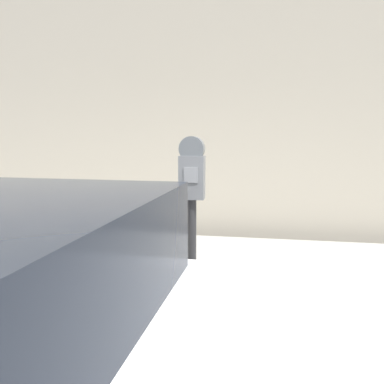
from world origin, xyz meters
The scene contains 3 objects.
sidewalk centered at (0.00, 2.20, 0.07)m, with size 24.00×2.80×0.14m.
building_facade centered at (0.00, 4.07, 3.14)m, with size 24.00×0.30×6.28m.
parking_meter centered at (0.57, 1.01, 1.15)m, with size 0.20×0.12×1.47m.
Camera 1 is at (1.07, -1.86, 1.60)m, focal length 35.00 mm.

